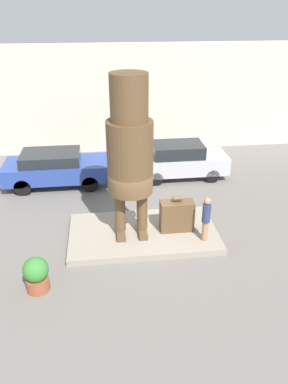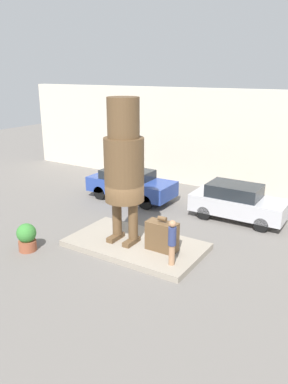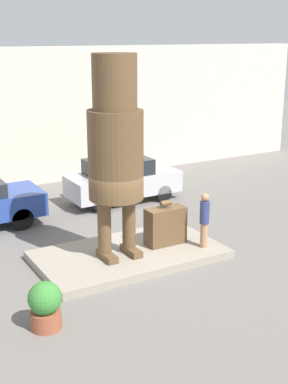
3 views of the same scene
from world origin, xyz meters
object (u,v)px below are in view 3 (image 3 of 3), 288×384
Objects in this scene: statue_figure at (116,142)px; planter_pot at (45,305)px; tourist at (204,218)px; parked_car_silver at (122,179)px; giant_suitcase at (165,226)px.

planter_pot is at bearing -141.70° from statue_figure.
planter_pot is (-2.89, -2.28, -2.83)m from statue_figure.
planter_pot is at bearing -163.47° from tourist.
giant_suitcase is at bearing -103.27° from parked_car_silver.
parked_car_silver is (0.33, 5.60, -0.24)m from tourist.
statue_figure is 1.29× the size of parked_car_silver.
statue_figure is 3.05m from giant_suitcase.
planter_pot is at bearing -152.47° from giant_suitcase.
tourist is at bearing -43.28° from giant_suitcase.
giant_suitcase is 0.82× the size of tourist.
giant_suitcase is 0.31× the size of parked_car_silver.
planter_pot is (-5.30, -1.57, -0.55)m from tourist.
statue_figure is 4.12× the size of giant_suitcase.
planter_pot is (-5.62, -7.17, -0.31)m from parked_car_silver.
statue_figure is 3.36× the size of tourist.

